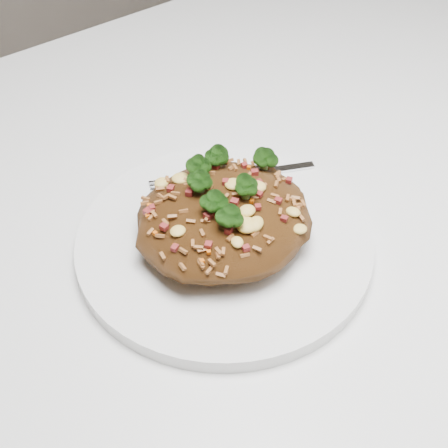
{
  "coord_description": "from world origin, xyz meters",
  "views": [
    {
      "loc": [
        -0.22,
        -0.34,
        1.15
      ],
      "look_at": [
        0.02,
        -0.04,
        0.78
      ],
      "focal_mm": 50.0,
      "sensor_mm": 36.0,
      "label": 1
    }
  ],
  "objects_px": {
    "dining_table": "(185,297)",
    "plate": "(224,242)",
    "fried_rice": "(224,211)",
    "fork": "(241,175)"
  },
  "relations": [
    {
      "from": "dining_table",
      "to": "fork",
      "type": "distance_m",
      "value": 0.14
    },
    {
      "from": "dining_table",
      "to": "fried_rice",
      "type": "xyz_separation_m",
      "value": [
        0.02,
        -0.04,
        0.13
      ]
    },
    {
      "from": "dining_table",
      "to": "plate",
      "type": "distance_m",
      "value": 0.11
    },
    {
      "from": "dining_table",
      "to": "fried_rice",
      "type": "bearing_deg",
      "value": -60.42
    },
    {
      "from": "plate",
      "to": "fried_rice",
      "type": "distance_m",
      "value": 0.04
    },
    {
      "from": "dining_table",
      "to": "fried_rice",
      "type": "height_order",
      "value": "fried_rice"
    },
    {
      "from": "fried_rice",
      "to": "plate",
      "type": "bearing_deg",
      "value": -131.09
    },
    {
      "from": "dining_table",
      "to": "fork",
      "type": "xyz_separation_m",
      "value": [
        0.08,
        0.02,
        0.11
      ]
    },
    {
      "from": "fork",
      "to": "plate",
      "type": "bearing_deg",
      "value": -114.17
    },
    {
      "from": "dining_table",
      "to": "fried_rice",
      "type": "relative_size",
      "value": 7.77
    }
  ]
}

